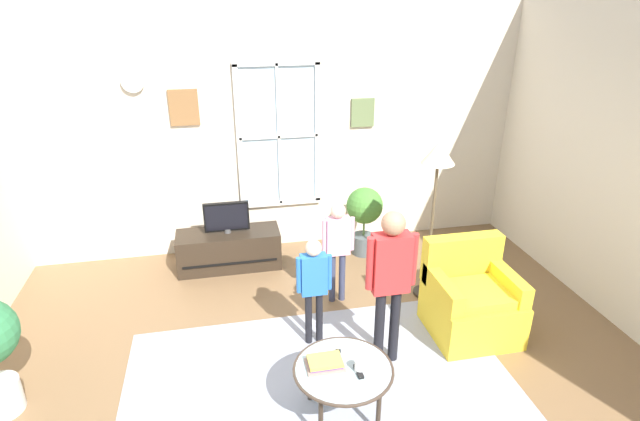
# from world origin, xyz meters

# --- Properties ---
(ground_plane) EXTENTS (6.47, 5.92, 0.02)m
(ground_plane) POSITION_xyz_m (0.00, 0.00, -0.01)
(ground_plane) COLOR brown
(back_wall) EXTENTS (5.87, 0.17, 2.96)m
(back_wall) POSITION_xyz_m (-0.00, 2.72, 1.48)
(back_wall) COLOR beige
(back_wall) RESTS_ON ground_plane
(area_rug) EXTENTS (3.19, 1.90, 0.01)m
(area_rug) POSITION_xyz_m (-0.03, 0.10, 0.00)
(area_rug) COLOR #999EAD
(area_rug) RESTS_ON ground_plane
(tv_stand) EXTENTS (1.17, 0.45, 0.44)m
(tv_stand) POSITION_xyz_m (-0.68, 2.19, 0.22)
(tv_stand) COLOR #2D2319
(tv_stand) RESTS_ON ground_plane
(television) EXTENTS (0.51, 0.08, 0.37)m
(television) POSITION_xyz_m (-0.68, 2.19, 0.64)
(television) COLOR #4C4C4C
(television) RESTS_ON tv_stand
(armchair) EXTENTS (0.76, 0.74, 0.87)m
(armchair) POSITION_xyz_m (1.49, 0.50, 0.33)
(armchair) COLOR yellow
(armchair) RESTS_ON ground_plane
(coffee_table) EXTENTS (0.74, 0.74, 0.45)m
(coffee_table) POSITION_xyz_m (0.06, -0.29, 0.42)
(coffee_table) COLOR #99B2B7
(coffee_table) RESTS_ON ground_plane
(book_stack) EXTENTS (0.28, 0.19, 0.06)m
(book_stack) POSITION_xyz_m (-0.06, -0.24, 0.48)
(book_stack) COLOR #A28376
(book_stack) RESTS_ON coffee_table
(cup) EXTENTS (0.08, 0.08, 0.10)m
(cup) POSITION_xyz_m (0.17, -0.35, 0.50)
(cup) COLOR white
(cup) RESTS_ON coffee_table
(remote_near_books) EXTENTS (0.05, 0.14, 0.02)m
(remote_near_books) POSITION_xyz_m (0.16, -0.36, 0.46)
(remote_near_books) COLOR black
(remote_near_books) RESTS_ON coffee_table
(remote_near_cup) EXTENTS (0.09, 0.14, 0.02)m
(remote_near_cup) POSITION_xyz_m (0.04, -0.17, 0.46)
(remote_near_cup) COLOR black
(remote_near_cup) RESTS_ON coffee_table
(person_red_shirt) EXTENTS (0.43, 0.19, 1.42)m
(person_red_shirt) POSITION_xyz_m (0.58, 0.25, 0.89)
(person_red_shirt) COLOR black
(person_red_shirt) RESTS_ON ground_plane
(person_blue_shirt) EXTENTS (0.31, 0.14, 1.04)m
(person_blue_shirt) POSITION_xyz_m (0.02, 0.62, 0.65)
(person_blue_shirt) COLOR black
(person_blue_shirt) RESTS_ON ground_plane
(person_pink_shirt) EXTENTS (0.33, 0.15, 1.09)m
(person_pink_shirt) POSITION_xyz_m (0.39, 1.25, 0.69)
(person_pink_shirt) COLOR #333851
(person_pink_shirt) RESTS_ON ground_plane
(potted_plant_by_window) EXTENTS (0.44, 0.44, 0.85)m
(potted_plant_by_window) POSITION_xyz_m (0.95, 2.20, 0.54)
(potted_plant_by_window) COLOR #4C565B
(potted_plant_by_window) RESTS_ON ground_plane
(floor_lamp) EXTENTS (0.32, 0.32, 1.68)m
(floor_lamp) POSITION_xyz_m (1.35, 1.17, 1.41)
(floor_lamp) COLOR black
(floor_lamp) RESTS_ON ground_plane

